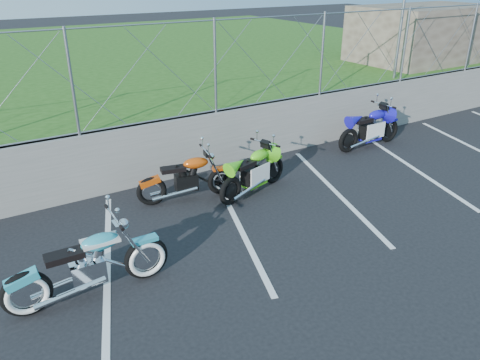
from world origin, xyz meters
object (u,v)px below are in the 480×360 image
naked_orange (188,180)px  sportbike_green (254,173)px  sportbike_blue (371,129)px  cruiser_turquoise (91,267)px

naked_orange → sportbike_green: size_ratio=1.04×
sportbike_green → sportbike_blue: sportbike_blue is taller
naked_orange → sportbike_green: bearing=-6.9°
sportbike_green → sportbike_blue: (4.05, 0.70, 0.03)m
naked_orange → cruiser_turquoise: bearing=-129.3°
sportbike_blue → sportbike_green: bearing=-170.5°
naked_orange → sportbike_blue: bearing=14.7°
naked_orange → sportbike_blue: sportbike_blue is taller
cruiser_turquoise → sportbike_green: cruiser_turquoise is taller
naked_orange → sportbike_blue: 5.32m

